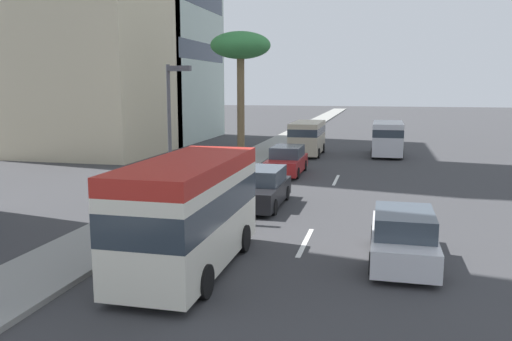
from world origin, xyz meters
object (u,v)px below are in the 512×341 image
car_fourth (260,188)px  palm_tree (241,49)px  car_fifth (287,161)px  street_lamp (172,120)px  minibus_lead (189,210)px  car_third (403,237)px  van_sixth (388,137)px  van_second (307,136)px

car_fourth → palm_tree: size_ratio=0.54×
car_fifth → street_lamp: 11.51m
palm_tree → minibus_lead: bearing=-168.7°
car_third → minibus_lead: bearing=109.4°
car_fifth → van_sixth: (9.57, -5.71, 0.64)m
van_second → van_sixth: 5.81m
car_fifth → car_fourth: bearing=2.3°
van_sixth → palm_tree: palm_tree is taller
car_third → car_fourth: size_ratio=0.99×
van_sixth → street_lamp: street_lamp is taller
van_second → palm_tree: bearing=-44.0°
car_fourth → palm_tree: (12.83, 4.32, 6.70)m
minibus_lead → van_sixth: minibus_lead is taller
van_second → van_sixth: bearing=99.0°
van_second → van_sixth: van_sixth is taller
street_lamp → van_sixth: bearing=-22.0°
palm_tree → street_lamp: palm_tree is taller
minibus_lead → car_third: 6.21m
car_fifth → palm_tree: 9.04m
car_third → car_fourth: bearing=43.0°
van_second → street_lamp: size_ratio=0.92×
van_second → car_third: 23.74m
car_fourth → car_fifth: car_fifth is taller
car_third → car_fourth: car_fourth is taller
street_lamp → car_fourth: bearing=-48.0°
car_fourth → palm_tree: 15.10m
minibus_lead → van_second: (24.99, 0.21, -0.29)m
minibus_lead → van_sixth: bearing=168.0°
minibus_lead → car_fourth: bearing=178.9°
van_second → car_fourth: van_second is taller
palm_tree → street_lamp: size_ratio=1.48×
van_second → car_fifth: size_ratio=1.14×
car_fifth → van_sixth: bearing=149.2°
car_fifth → street_lamp: bearing=-13.1°
van_second → car_fourth: 16.93m
minibus_lead → car_third: (2.03, -5.79, -0.96)m
van_second → car_third: van_second is taller
van_sixth → palm_tree: size_ratio=0.62×
car_fifth → van_sixth: 11.17m
palm_tree → street_lamp: bearing=-174.6°
car_fourth → palm_tree: bearing=-161.4°
car_fourth → car_fifth: (8.25, 0.34, 0.00)m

